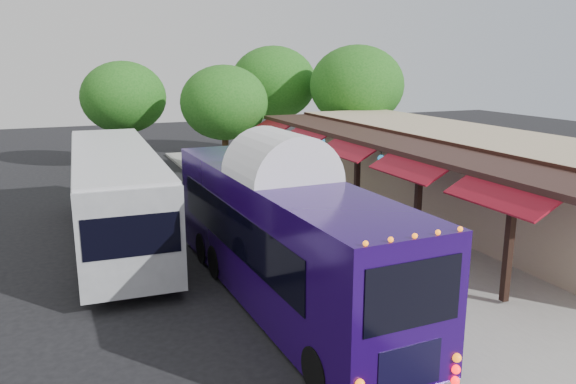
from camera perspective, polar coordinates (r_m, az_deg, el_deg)
name	(u,v)px	position (r m, az deg, el deg)	size (l,w,h in m)	color
ground	(310,276)	(17.25, 2.28, -8.55)	(90.00, 90.00, 0.00)	black
sidewalk	(382,222)	(22.82, 9.57, -3.03)	(10.00, 40.00, 0.15)	#9E9B93
curb	(267,236)	(20.73, -2.19, -4.53)	(0.20, 40.00, 0.16)	gray
station_shelter	(454,172)	(24.33, 16.54, 1.91)	(8.15, 20.00, 3.60)	tan
coach_bus	(281,231)	(14.94, -0.70, -3.94)	(2.84, 11.65, 3.70)	#200753
city_bus	(116,191)	(20.85, -17.12, 0.06)	(3.10, 12.57, 3.36)	gray
ped_a	(338,246)	(17.18, 5.06, -5.45)	(0.55, 0.36, 1.52)	black
ped_b	(372,234)	(17.97, 8.57, -4.19)	(0.88, 0.69, 1.82)	black
ped_c	(291,214)	(19.98, 0.30, -2.23)	(1.08, 0.45, 1.84)	black
ped_d	(237,172)	(27.44, -5.17, 2.08)	(1.24, 0.71, 1.92)	black
sign_board	(453,264)	(16.09, 16.45, -7.02)	(0.14, 0.56, 1.23)	black
tree_left	(224,103)	(31.39, -6.49, 8.99)	(4.82, 4.82, 6.18)	#382314
tree_mid	(273,83)	(38.17, -1.50, 11.00)	(5.74, 5.74, 7.34)	#382314
tree_right	(357,86)	(34.92, 6.99, 10.67)	(5.72, 5.72, 7.33)	#382314
tree_far	(124,97)	(35.02, -16.36, 9.21)	(4.98, 4.98, 6.38)	#382314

